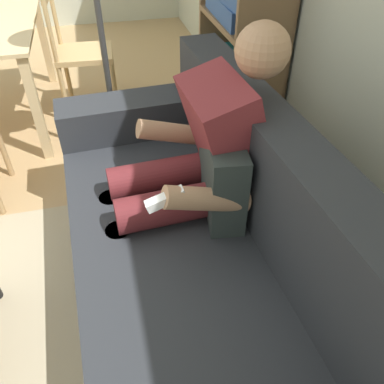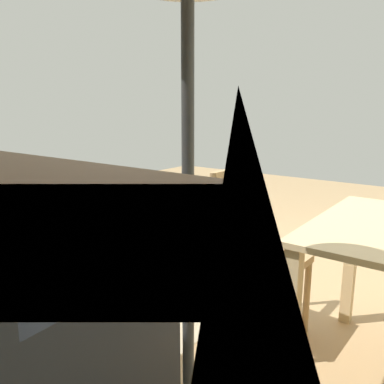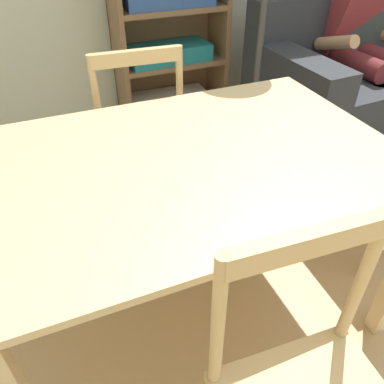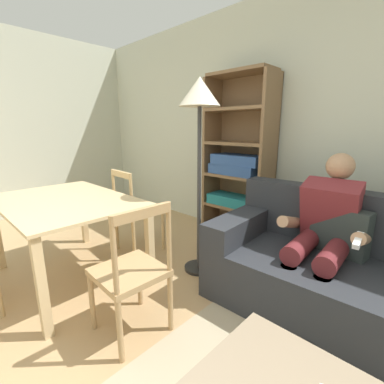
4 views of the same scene
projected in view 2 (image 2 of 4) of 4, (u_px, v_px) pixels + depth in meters
The scene contains 5 objects.
ground_plane at pixel (294, 291), 2.63m from camera, with size 8.90×8.90×0.00m, color tan.
coffee_table at pixel (114, 231), 2.81m from camera, with size 0.90×0.61×0.40m.
tv_remote at pixel (97, 226), 2.73m from camera, with size 0.05×0.17×0.02m, color white.
dining_chair_facing_couch at pixel (256, 257), 2.05m from camera, with size 0.44×0.44×0.92m.
area_rug at pixel (116, 275), 2.88m from camera, with size 2.00×1.40×0.01m, color tan.
Camera 2 is at (-0.90, 2.36, 1.22)m, focal length 35.30 mm.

